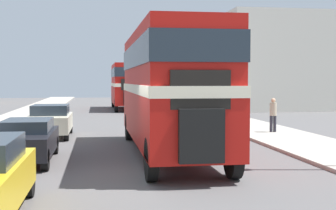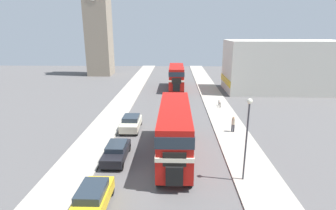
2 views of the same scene
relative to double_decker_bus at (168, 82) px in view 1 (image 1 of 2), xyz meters
The scene contains 8 objects.
ground_plane 4.67m from the double_decker_bus, 102.85° to the right, with size 120.00×120.00×0.00m, color #565454.
double_decker_bus is the anchor object (origin of this frame).
bus_distant 26.02m from the double_decker_bus, 89.54° to the left, with size 2.56×9.38×4.07m.
car_parked_mid 5.12m from the double_decker_bus, behind, with size 1.67×4.12×1.36m.
car_parked_far 7.69m from the double_decker_bus, 128.16° to the left, with size 1.83×3.92×1.49m.
pedestrian_walking 8.11m from the double_decker_bus, 41.62° to the left, with size 0.33×0.33×1.65m.
bicycle_on_pavement 15.87m from the double_decker_bus, 67.30° to the left, with size 0.05×1.76×0.78m.
shop_building_block 30.64m from the double_decker_bus, 53.47° to the left, with size 19.20×8.71×8.54m.
Camera 1 is at (-1.61, -12.44, 2.62)m, focal length 50.00 mm.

